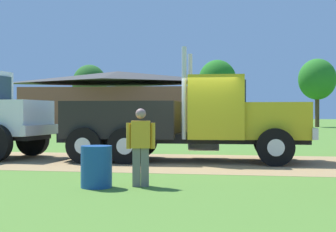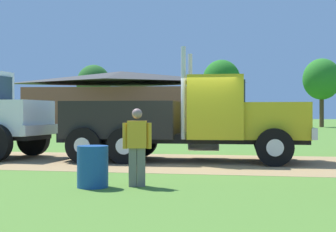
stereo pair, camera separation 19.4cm
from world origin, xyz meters
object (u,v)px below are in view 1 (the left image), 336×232
truck_foreground_white (185,121)px  shed_building (118,102)px  visitor_by_barrel (141,145)px  steel_barrel (96,167)px

truck_foreground_white → shed_building: (-8.42, 22.56, 1.04)m
visitor_by_barrel → steel_barrel: bearing=-160.4°
steel_barrel → truck_foreground_white: bearing=79.8°
visitor_by_barrel → shed_building: (-8.24, 27.94, 1.44)m
visitor_by_barrel → steel_barrel: visitor_by_barrel is taller
visitor_by_barrel → truck_foreground_white: bearing=88.1°
truck_foreground_white → visitor_by_barrel: size_ratio=4.89×
truck_foreground_white → steel_barrel: 5.83m
visitor_by_barrel → steel_barrel: (-0.84, -0.30, -0.42)m
steel_barrel → shed_building: size_ratio=0.06×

